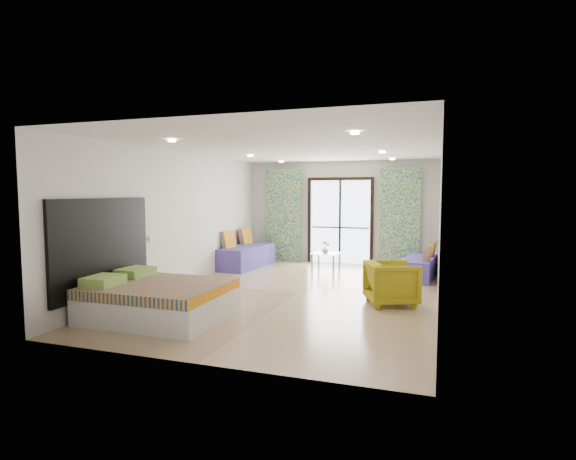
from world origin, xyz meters
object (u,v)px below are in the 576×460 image
(bed, at_px, (158,300))
(coffee_table, at_px, (326,255))
(armchair, at_px, (392,281))
(daybed_left, at_px, (246,255))
(daybed_right, at_px, (420,267))

(bed, bearing_deg, coffee_table, 74.60)
(coffee_table, relative_size, armchair, 0.88)
(daybed_left, xyz_separation_m, coffee_table, (2.01, 0.29, 0.07))
(daybed_left, relative_size, coffee_table, 2.80)
(daybed_right, height_order, armchair, armchair)
(coffee_table, height_order, armchair, armchair)
(daybed_right, distance_m, coffee_table, 2.26)
(bed, relative_size, daybed_right, 1.16)
(coffee_table, bearing_deg, bed, -105.40)
(daybed_left, xyz_separation_m, daybed_right, (4.23, -0.12, -0.05))
(bed, bearing_deg, daybed_left, 97.80)
(bed, relative_size, armchair, 2.42)
(coffee_table, distance_m, armchair, 3.53)
(daybed_right, xyz_separation_m, armchair, (-0.36, -2.59, 0.15))
(bed, xyz_separation_m, armchair, (3.24, 1.97, 0.12))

